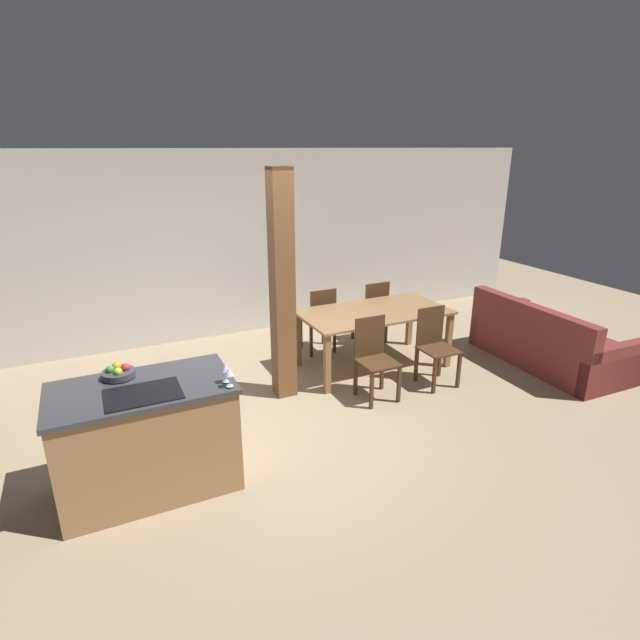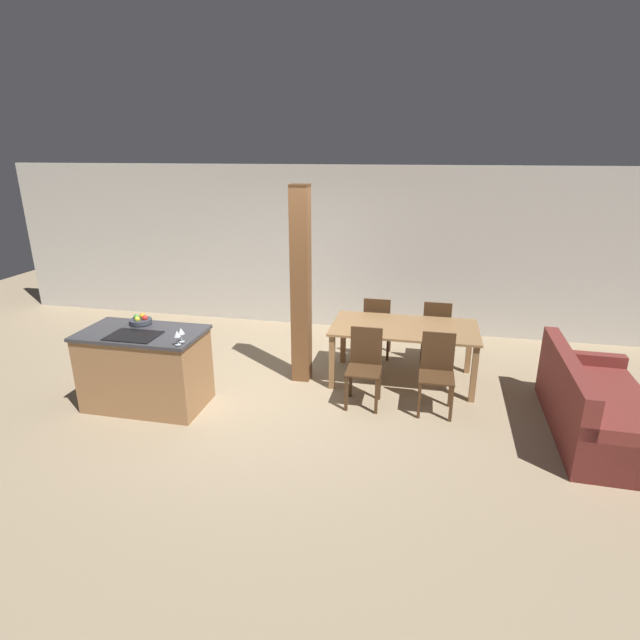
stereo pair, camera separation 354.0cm
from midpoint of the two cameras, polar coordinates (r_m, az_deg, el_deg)
The scene contains 13 objects.
ground_plane at distance 5.66m, azimuth -23.50°, elevation -12.39°, with size 16.00×16.00×0.00m, color #9E896B.
wall_back at distance 7.77m, azimuth -25.87°, elevation 6.42°, with size 11.20×0.08×2.70m.
kitchen_island at distance 5.12m, azimuth -39.26°, elevation -12.81°, with size 1.41×0.79×0.95m.
fruit_bowl at distance 5.16m, azimuth -41.41°, elevation -6.68°, with size 0.26×0.26×0.11m.
wine_glass_near at distance 4.44m, azimuth -33.92°, elevation -7.48°, with size 0.07×0.07×0.16m.
wine_glass_middle at distance 4.52m, azimuth -33.79°, elevation -7.01°, with size 0.07×0.07×0.16m.
dining_table at distance 6.21m, azimuth -9.87°, elevation -1.33°, with size 1.87×0.99×0.76m.
dining_chair_near_left at distance 5.54m, azimuth -11.90°, elevation -6.08°, with size 0.40×0.40×0.93m.
dining_chair_near_right at distance 5.77m, azimuth -3.76°, elevation -4.66°, with size 0.40×0.40×0.93m.
dining_chair_far_left at distance 6.85m, azimuth -14.83°, elevation -1.32°, with size 0.40×0.40×0.93m.
dining_chair_far_right at distance 7.03m, azimuth -8.12°, elevation -0.32°, with size 0.40×0.40×0.93m.
couch at distance 6.46m, azimuth 10.93°, elevation -4.27°, with size 1.00×1.98×0.86m.
timber_post at distance 5.63m, azimuth -22.56°, elevation 1.74°, with size 0.23×0.23×2.53m.
Camera 1 is at (-1.57, -4.39, 2.72)m, focal length 28.00 mm.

